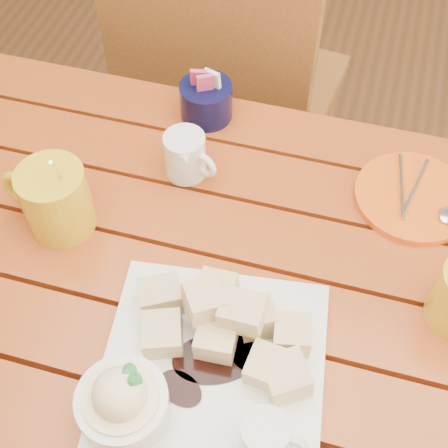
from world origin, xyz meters
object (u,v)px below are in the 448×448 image
(table, at_px, (215,326))
(coffee_mug_left, at_px, (54,198))
(chair_far, at_px, (226,94))
(orange_saucer, at_px, (414,197))
(dessert_plate, at_px, (196,370))

(table, distance_m, coffee_mug_left, 0.31)
(table, height_order, chair_far, chair_far)
(orange_saucer, bearing_deg, dessert_plate, -122.44)
(coffee_mug_left, distance_m, chair_far, 0.66)
(chair_far, bearing_deg, dessert_plate, 109.33)
(dessert_plate, relative_size, coffee_mug_left, 1.90)
(orange_saucer, height_order, chair_far, chair_far)
(orange_saucer, bearing_deg, coffee_mug_left, -159.77)
(coffee_mug_left, bearing_deg, orange_saucer, 25.86)
(dessert_plate, height_order, coffee_mug_left, coffee_mug_left)
(dessert_plate, bearing_deg, chair_far, 102.81)
(dessert_plate, xyz_separation_m, orange_saucer, (0.24, 0.38, -0.03))
(coffee_mug_left, bearing_deg, chair_far, 86.22)
(table, distance_m, dessert_plate, 0.19)
(chair_far, bearing_deg, table, 110.64)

